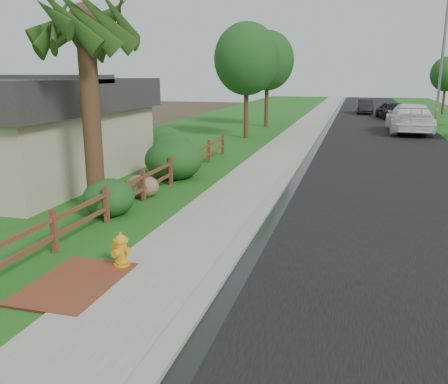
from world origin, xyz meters
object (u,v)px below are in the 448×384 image
(palm_tree, at_px, (85,19))
(dark_car_mid, at_px, (391,110))
(streetlight, at_px, (440,51))
(white_suv, at_px, (410,118))
(fire_hydrant, at_px, (121,250))
(ranch_fence, at_px, (158,176))

(palm_tree, height_order, dark_car_mid, palm_tree)
(streetlight, bearing_deg, dark_car_mid, 107.76)
(white_suv, xyz_separation_m, streetlight, (1.98, 3.11, 4.64))
(palm_tree, relative_size, streetlight, 0.66)
(palm_tree, xyz_separation_m, fire_hydrant, (2.60, -3.49, -5.08))
(ranch_fence, bearing_deg, dark_car_mid, 73.33)
(fire_hydrant, bearing_deg, dark_car_mid, 78.69)
(dark_car_mid, xyz_separation_m, streetlight, (2.55, -7.95, 4.85))
(dark_car_mid, bearing_deg, ranch_fence, 61.74)
(ranch_fence, bearing_deg, palm_tree, -103.57)
(white_suv, bearing_deg, dark_car_mid, -87.67)
(palm_tree, relative_size, dark_car_mid, 1.38)
(dark_car_mid, bearing_deg, white_suv, 81.34)
(palm_tree, relative_size, white_suv, 0.93)
(ranch_fence, xyz_separation_m, streetlight, (12.12, 24.05, 5.07))
(palm_tree, bearing_deg, dark_car_mid, 73.59)
(palm_tree, bearing_deg, white_suv, 65.54)
(fire_hydrant, bearing_deg, palm_tree, 126.66)
(ranch_fence, height_order, dark_car_mid, dark_car_mid)
(ranch_fence, bearing_deg, streetlight, 63.24)
(palm_tree, height_order, white_suv, palm_tree)
(dark_car_mid, relative_size, streetlight, 0.48)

